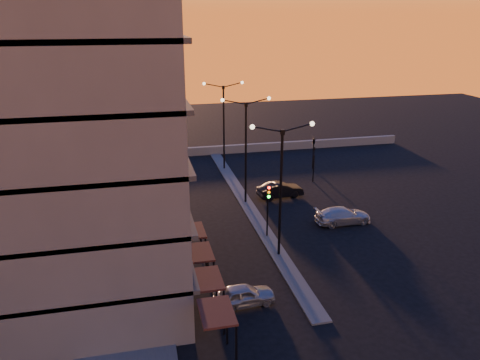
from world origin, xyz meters
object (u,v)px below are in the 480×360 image
(traffic_light_main, at_px, (268,202))
(car_wagon, at_px, (343,215))
(car_sedan, at_px, (280,190))
(car_hatchback, at_px, (244,295))
(streetlamp_mid, at_px, (246,143))

(traffic_light_main, relative_size, car_wagon, 0.93)
(traffic_light_main, relative_size, car_sedan, 1.00)
(car_hatchback, height_order, car_wagon, car_wagon)
(streetlamp_mid, xyz_separation_m, car_wagon, (6.70, -5.95, -4.93))
(car_sedan, bearing_deg, traffic_light_main, 149.38)
(traffic_light_main, distance_m, car_hatchback, 9.18)
(car_hatchback, distance_m, car_wagon, 13.95)
(streetlamp_mid, relative_size, car_wagon, 2.08)
(streetlamp_mid, distance_m, traffic_light_main, 7.62)
(traffic_light_main, distance_m, car_sedan, 8.83)
(streetlamp_mid, height_order, car_hatchback, streetlamp_mid)
(car_wagon, bearing_deg, car_hatchback, 130.67)
(car_hatchback, xyz_separation_m, car_wagon, (10.45, 9.25, 0.04))
(streetlamp_mid, bearing_deg, traffic_light_main, -90.00)
(car_sedan, xyz_separation_m, car_wagon, (3.22, -6.63, -0.03))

